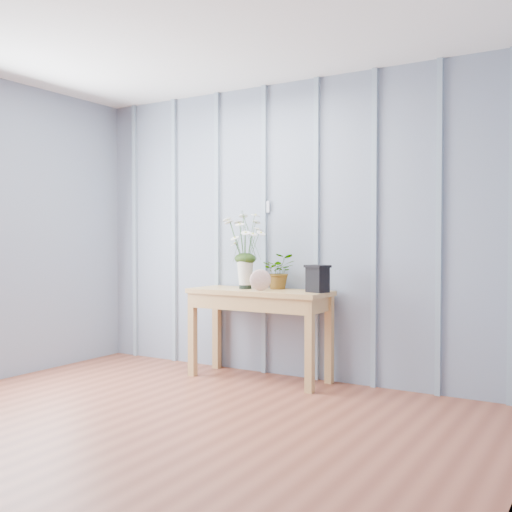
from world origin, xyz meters
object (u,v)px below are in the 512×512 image
Objects in this scene: sideboard at (259,303)px; carved_box at (318,278)px; daisy_vase at (245,240)px; felt_disc_vessel at (260,280)px.

carved_box reaches higher than sideboard.
sideboard is at bearing -2.95° from daisy_vase.
carved_box is at bearing 0.84° from sideboard.
daisy_vase is (-0.14, 0.01, 0.53)m from sideboard.
daisy_vase is 3.75× the size of felt_disc_vessel.
felt_disc_vessel is at bearing -54.32° from sideboard.
daisy_vase is at bearing -179.95° from carved_box.
sideboard is at bearing 88.92° from felt_disc_vessel.
felt_disc_vessel is at bearing -26.43° from daisy_vase.
sideboard is 0.54m from daisy_vase.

